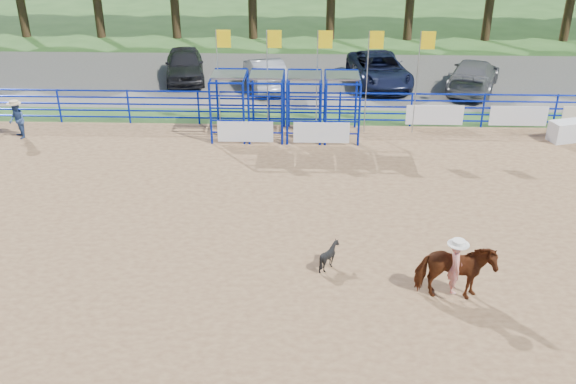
{
  "coord_description": "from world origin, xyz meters",
  "views": [
    {
      "loc": [
        -1.32,
        -15.83,
        9.72
      ],
      "look_at": [
        -1.89,
        1.0,
        1.3
      ],
      "focal_mm": 40.0,
      "sensor_mm": 36.0,
      "label": 1
    }
  ],
  "objects_px": {
    "spectator_cowboy": "(17,119)",
    "car_c": "(379,70)",
    "calf": "(329,256)",
    "car_d": "(474,75)",
    "announcer_table": "(569,131)",
    "horse_and_rider": "(455,269)",
    "car_b": "(265,73)",
    "car_a": "(185,64)"
  },
  "relations": [
    {
      "from": "spectator_cowboy",
      "to": "car_c",
      "type": "bearing_deg",
      "value": 27.33
    },
    {
      "from": "car_b",
      "to": "calf",
      "type": "bearing_deg",
      "value": 85.2
    },
    {
      "from": "spectator_cowboy",
      "to": "car_d",
      "type": "relative_size",
      "value": 0.3
    },
    {
      "from": "car_b",
      "to": "car_c",
      "type": "height_order",
      "value": "car_c"
    },
    {
      "from": "car_b",
      "to": "car_c",
      "type": "distance_m",
      "value": 5.77
    },
    {
      "from": "calf",
      "to": "car_a",
      "type": "bearing_deg",
      "value": 10.28
    },
    {
      "from": "spectator_cowboy",
      "to": "car_c",
      "type": "height_order",
      "value": "spectator_cowboy"
    },
    {
      "from": "car_a",
      "to": "car_d",
      "type": "relative_size",
      "value": 0.91
    },
    {
      "from": "announcer_table",
      "to": "car_d",
      "type": "height_order",
      "value": "car_d"
    },
    {
      "from": "calf",
      "to": "car_b",
      "type": "distance_m",
      "value": 16.56
    },
    {
      "from": "announcer_table",
      "to": "horse_and_rider",
      "type": "xyz_separation_m",
      "value": [
        -6.76,
        -10.94,
        0.48
      ]
    },
    {
      "from": "car_c",
      "to": "car_d",
      "type": "height_order",
      "value": "car_c"
    },
    {
      "from": "horse_and_rider",
      "to": "spectator_cowboy",
      "type": "xyz_separation_m",
      "value": [
        -15.42,
        10.48,
        -0.1
      ]
    },
    {
      "from": "car_b",
      "to": "car_d",
      "type": "distance_m",
      "value": 10.28
    },
    {
      "from": "spectator_cowboy",
      "to": "car_a",
      "type": "xyz_separation_m",
      "value": [
        5.29,
        8.4,
        0.01
      ]
    },
    {
      "from": "calf",
      "to": "car_c",
      "type": "distance_m",
      "value": 17.31
    },
    {
      "from": "announcer_table",
      "to": "spectator_cowboy",
      "type": "relative_size",
      "value": 0.98
    },
    {
      "from": "car_a",
      "to": "car_c",
      "type": "distance_m",
      "value": 10.0
    },
    {
      "from": "announcer_table",
      "to": "car_b",
      "type": "relative_size",
      "value": 0.34
    },
    {
      "from": "horse_and_rider",
      "to": "spectator_cowboy",
      "type": "distance_m",
      "value": 18.65
    },
    {
      "from": "car_b",
      "to": "car_c",
      "type": "relative_size",
      "value": 0.82
    },
    {
      "from": "car_c",
      "to": "announcer_table",
      "type": "bearing_deg",
      "value": -54.48
    },
    {
      "from": "announcer_table",
      "to": "car_c",
      "type": "height_order",
      "value": "car_c"
    },
    {
      "from": "calf",
      "to": "car_c",
      "type": "height_order",
      "value": "car_c"
    },
    {
      "from": "car_b",
      "to": "car_c",
      "type": "bearing_deg",
      "value": 172.88
    },
    {
      "from": "calf",
      "to": "car_b",
      "type": "height_order",
      "value": "car_b"
    },
    {
      "from": "calf",
      "to": "car_d",
      "type": "distance_m",
      "value": 17.89
    },
    {
      "from": "car_d",
      "to": "car_b",
      "type": "bearing_deg",
      "value": 19.84
    },
    {
      "from": "announcer_table",
      "to": "car_c",
      "type": "xyz_separation_m",
      "value": [
        -6.91,
        7.43,
        0.35
      ]
    },
    {
      "from": "calf",
      "to": "car_a",
      "type": "distance_m",
      "value": 18.94
    },
    {
      "from": "spectator_cowboy",
      "to": "car_a",
      "type": "height_order",
      "value": "car_a"
    },
    {
      "from": "calf",
      "to": "car_d",
      "type": "height_order",
      "value": "car_d"
    },
    {
      "from": "spectator_cowboy",
      "to": "calf",
      "type": "bearing_deg",
      "value": -36.58
    },
    {
      "from": "spectator_cowboy",
      "to": "car_b",
      "type": "bearing_deg",
      "value": 36.81
    },
    {
      "from": "horse_and_rider",
      "to": "spectator_cowboy",
      "type": "height_order",
      "value": "horse_and_rider"
    },
    {
      "from": "announcer_table",
      "to": "calf",
      "type": "relative_size",
      "value": 2.02
    },
    {
      "from": "calf",
      "to": "car_d",
      "type": "xyz_separation_m",
      "value": [
        7.48,
        16.25,
        0.37
      ]
    },
    {
      "from": "announcer_table",
      "to": "calf",
      "type": "height_order",
      "value": "announcer_table"
    },
    {
      "from": "announcer_table",
      "to": "car_a",
      "type": "distance_m",
      "value": 18.67
    },
    {
      "from": "spectator_cowboy",
      "to": "car_c",
      "type": "xyz_separation_m",
      "value": [
        15.27,
        7.89,
        -0.03
      ]
    },
    {
      "from": "car_c",
      "to": "horse_and_rider",
      "type": "bearing_deg",
      "value": -96.92
    },
    {
      "from": "horse_and_rider",
      "to": "calf",
      "type": "distance_m",
      "value": 3.38
    }
  ]
}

